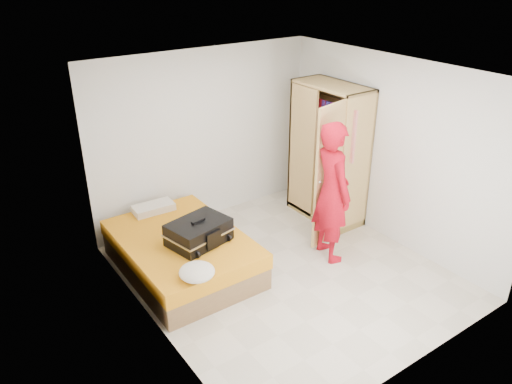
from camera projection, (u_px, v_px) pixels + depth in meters
room at (288, 182)px, 5.95m from camera, size 4.00×4.02×2.60m
bed at (182, 253)px, 6.47m from camera, size 1.42×2.02×0.50m
wardrobe at (328, 158)px, 7.46m from camera, size 1.16×1.31×2.10m
person at (332, 192)px, 6.50m from camera, size 0.60×0.78×1.92m
suitcase at (199, 232)px, 6.18m from camera, size 0.84×0.69×0.32m
round_cushion at (197, 272)px, 5.53m from camera, size 0.40×0.40×0.15m
pillow at (153, 208)px, 6.97m from camera, size 0.57×0.31×0.10m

